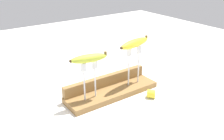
# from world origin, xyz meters

# --- Properties ---
(ground_plane) EXTENTS (3.00, 3.00, 0.00)m
(ground_plane) POSITION_xyz_m (0.00, 0.00, 0.00)
(ground_plane) COLOR silver
(wooden_board) EXTENTS (0.45, 0.13, 0.03)m
(wooden_board) POSITION_xyz_m (0.00, 0.00, 0.01)
(wooden_board) COLOR olive
(wooden_board) RESTS_ON ground
(board_backstop) EXTENTS (0.44, 0.03, 0.05)m
(board_backstop) POSITION_xyz_m (0.00, 0.05, 0.05)
(board_backstop) COLOR olive
(board_backstop) RESTS_ON wooden_board
(fork_stand_left) EXTENTS (0.08, 0.01, 0.17)m
(fork_stand_left) POSITION_xyz_m (-0.12, -0.01, 0.13)
(fork_stand_left) COLOR silver
(fork_stand_left) RESTS_ON wooden_board
(fork_stand_right) EXTENTS (0.09, 0.01, 0.19)m
(fork_stand_right) POSITION_xyz_m (0.12, -0.01, 0.14)
(fork_stand_right) COLOR silver
(fork_stand_right) RESTS_ON wooden_board
(banana_raised_left) EXTENTS (0.17, 0.07, 0.04)m
(banana_raised_left) POSITION_xyz_m (-0.12, -0.01, 0.21)
(banana_raised_left) COLOR #B2C138
(banana_raised_left) RESTS_ON fork_stand_left
(banana_raised_right) EXTENTS (0.20, 0.08, 0.04)m
(banana_raised_right) POSITION_xyz_m (0.12, -0.01, 0.23)
(banana_raised_right) COLOR yellow
(banana_raised_right) RESTS_ON fork_stand_right
(fork_fallen_near) EXTENTS (0.16, 0.04, 0.01)m
(fork_fallen_near) POSITION_xyz_m (-0.16, 0.13, 0.00)
(fork_fallen_near) COLOR silver
(fork_fallen_near) RESTS_ON ground
(banana_chunk_near) EXTENTS (0.05, 0.05, 0.04)m
(banana_chunk_near) POSITION_xyz_m (0.13, -0.13, 0.02)
(banana_chunk_near) COLOR yellow
(banana_chunk_near) RESTS_ON ground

